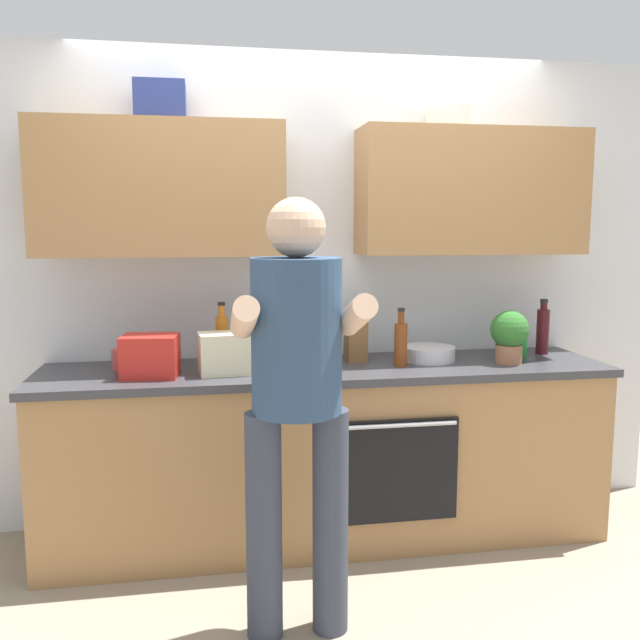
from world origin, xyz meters
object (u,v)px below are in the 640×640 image
potted_herb (509,334)px  grocery_bag_produce (307,350)px  bottle_water (270,340)px  cup_coffee (171,357)px  cup_ceramic (120,359)px  grocery_bag_crisps (150,356)px  grocery_bag_rice (225,353)px  bottle_wine (543,330)px  bottle_soda (521,342)px  person_standing (297,384)px  bottle_juice (222,339)px  mixing_bowl (428,353)px  bottle_vinegar (401,343)px  knife_block (356,338)px  bottle_oil (291,355)px

potted_herb → grocery_bag_produce: bearing=176.1°
potted_herb → grocery_bag_produce: potted_herb is taller
bottle_water → cup_coffee: size_ratio=3.30×
cup_ceramic → grocery_bag_crisps: 0.25m
bottle_water → grocery_bag_rice: bearing=-140.1°
bottle_wine → bottle_soda: bearing=-157.4°
bottle_water → grocery_bag_rice: size_ratio=1.22×
bottle_wine → grocery_bag_produce: bearing=-174.1°
person_standing → bottle_juice: (-0.25, 0.93, 0.02)m
bottle_wine → grocery_bag_crisps: 2.09m
mixing_bowl → grocery_bag_produce: (-0.65, -0.07, 0.05)m
bottle_vinegar → bottle_soda: bottle_vinegar is taller
bottle_wine → bottle_juice: (-1.74, -0.00, 0.00)m
cup_ceramic → bottle_juice: bearing=3.2°
person_standing → potted_herb: (1.20, 0.73, 0.04)m
knife_block → grocery_bag_crisps: bearing=-168.8°
bottle_juice → potted_herb: 1.46m
bottle_water → knife_block: (0.45, 0.01, -0.00)m
mixing_bowl → bottle_oil: bearing=-162.0°
mixing_bowl → grocery_bag_crisps: (-1.40, -0.15, 0.06)m
bottle_soda → cup_ceramic: bearing=179.0°
potted_herb → grocery_bag_rice: 1.44m
cup_coffee → potted_herb: bearing=-7.8°
person_standing → grocery_bag_produce: person_standing is taller
bottle_oil → grocery_bag_produce: size_ratio=1.11×
bottle_water → bottle_juice: bearing=175.6°
bottle_wine → bottle_juice: 1.74m
cup_coffee → knife_block: knife_block is taller
cup_ceramic → knife_block: bearing=0.8°
mixing_bowl → grocery_bag_crisps: 1.41m
bottle_oil → grocery_bag_rice: size_ratio=1.02×
bottle_juice → cup_coffee: 0.27m
mixing_bowl → potted_herb: size_ratio=1.02×
bottle_wine → grocery_bag_crisps: size_ratio=1.19×
cup_ceramic → grocery_bag_rice: 0.54m
bottle_oil → cup_ceramic: bottle_oil is taller
bottle_juice → bottle_vinegar: bearing=-11.9°
bottle_juice → mixing_bowl: bearing=-3.7°
bottle_oil → knife_block: 0.49m
grocery_bag_rice → grocery_bag_crisps: same height
grocery_bag_produce → bottle_water: bearing=146.6°
grocery_bag_crisps → mixing_bowl: bearing=5.9°
bottle_vinegar → bottle_water: 0.66m
bottle_water → grocery_bag_crisps: 0.61m
cup_coffee → grocery_bag_crisps: 0.26m
grocery_bag_crisps → bottle_vinegar: bearing=1.4°
potted_herb → grocery_bag_crisps: size_ratio=1.07×
grocery_bag_rice → bottle_soda: bearing=5.4°
bottle_wine → grocery_bag_produce: bottle_wine is taller
bottle_water → mixing_bowl: size_ratio=1.06×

